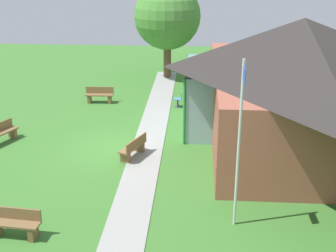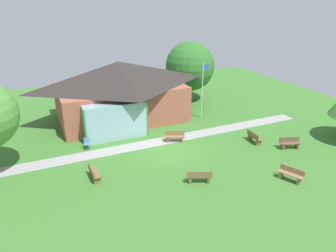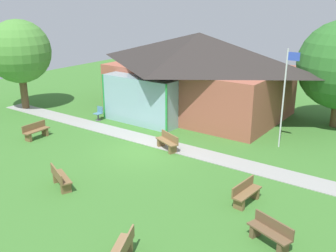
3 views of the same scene
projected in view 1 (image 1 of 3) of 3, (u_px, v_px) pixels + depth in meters
name	position (u px, v px, depth m)	size (l,w,h in m)	color
ground_plane	(116.00, 148.00, 18.65)	(44.00, 44.00, 0.00)	#3D752D
pavilion	(294.00, 79.00, 18.58)	(11.75, 8.73, 5.21)	#A35642
footpath	(147.00, 149.00, 18.55)	(25.62, 1.30, 0.03)	#999993
flagpole	(239.00, 139.00, 12.38)	(0.64, 0.08, 5.03)	silver
bench_mid_left	(100.00, 95.00, 24.18)	(0.49, 1.51, 0.84)	brown
bench_front_center	(2.00, 133.00, 19.10)	(1.55, 1.00, 0.84)	brown
bench_mid_right	(15.00, 224.00, 12.72)	(0.57, 1.53, 0.84)	brown
bench_rear_near_path	(133.00, 148.00, 17.66)	(1.55, 0.98, 0.84)	brown
patio_chair_west	(179.00, 99.00, 23.48)	(0.45, 0.45, 0.86)	teal
tree_west_hedge	(167.00, 16.00, 27.91)	(4.17, 4.17, 5.99)	brown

